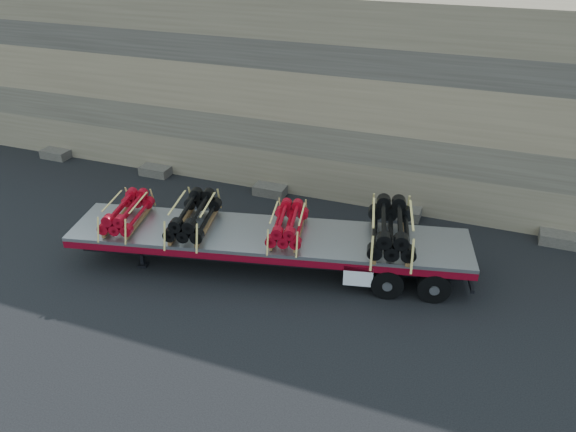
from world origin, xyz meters
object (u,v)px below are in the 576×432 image
at_px(bundle_rear, 391,229).
at_px(bundle_front, 127,213).
at_px(trailer, 268,250).
at_px(bundle_midrear, 288,224).
at_px(bundle_midfront, 194,216).

bearing_deg(bundle_rear, bundle_front, 180.00).
height_order(trailer, bundle_midrear, bundle_midrear).
height_order(bundle_front, bundle_rear, bundle_rear).
height_order(bundle_front, bundle_midrear, bundle_front).
xyz_separation_m(bundle_front, bundle_midrear, (4.72, 1.06, -0.00)).
bearing_deg(bundle_front, trailer, 0.00).
relative_size(bundle_midfront, bundle_midrear, 1.14).
height_order(bundle_midfront, bundle_rear, bundle_rear).
bearing_deg(trailer, bundle_midfront, 180.00).
bearing_deg(bundle_front, bundle_rear, -0.00).
bearing_deg(bundle_midfront, trailer, -0.00).
bearing_deg(bundle_rear, bundle_midrear, 180.00).
bearing_deg(bundle_midfront, bundle_rear, -0.00).
relative_size(bundle_front, bundle_midrear, 1.01).
height_order(trailer, bundle_rear, bundle_rear).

